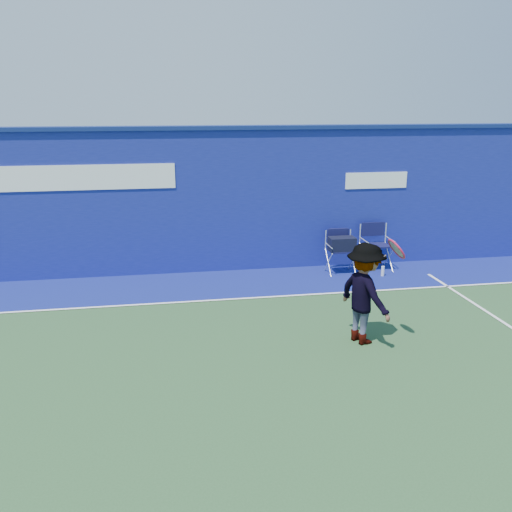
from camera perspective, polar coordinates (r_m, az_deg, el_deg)
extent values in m
plane|color=#284A27|center=(7.22, -0.68, -13.52)|extent=(80.00, 80.00, 0.00)
cube|color=navy|center=(11.64, -4.72, 5.72)|extent=(24.00, 0.40, 3.00)
cube|color=navy|center=(11.47, -4.90, 13.31)|extent=(24.00, 0.50, 0.08)
cube|color=white|center=(11.48, -19.92, 7.72)|extent=(4.50, 0.02, 0.50)
cube|color=white|center=(12.21, 12.56, 7.78)|extent=(1.40, 0.02, 0.35)
cube|color=navy|center=(10.95, -4.04, -3.02)|extent=(24.00, 1.80, 0.01)
cube|color=white|center=(10.10, -3.52, -4.61)|extent=(24.00, 0.06, 0.01)
cube|color=#10113C|center=(11.67, 8.95, 0.57)|extent=(0.48, 0.41, 0.03)
cube|color=silver|center=(11.84, 8.63, 1.80)|extent=(0.55, 0.02, 0.40)
cube|color=#10113C|center=(11.82, 8.64, 2.18)|extent=(0.48, 0.03, 0.28)
cube|color=black|center=(11.60, 9.02, 1.24)|extent=(0.55, 0.32, 0.30)
cube|color=#10113C|center=(11.81, 8.65, 2.37)|extent=(0.40, 0.06, 0.22)
cube|color=#10113C|center=(12.07, 12.60, 1.10)|extent=(0.52, 0.44, 0.03)
cube|color=silver|center=(12.26, 12.21, 2.39)|extent=(0.60, 0.03, 0.43)
cube|color=#10113C|center=(12.24, 12.24, 2.78)|extent=(0.52, 0.03, 0.30)
cylinder|color=silver|center=(11.73, 13.20, -1.58)|extent=(0.07, 0.07, 0.22)
imported|color=#EA4738|center=(8.31, 11.37, -3.90)|extent=(0.89, 1.14, 1.56)
torus|color=#B91839|center=(8.14, 14.57, 0.72)|extent=(0.27, 0.39, 0.32)
cylinder|color=gray|center=(8.14, 14.57, 0.72)|extent=(0.21, 0.33, 0.26)
cylinder|color=black|center=(8.11, 12.63, -0.67)|extent=(0.30, 0.06, 0.23)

